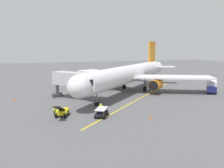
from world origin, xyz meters
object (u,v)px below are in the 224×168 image
Objects in this scene: airplane at (130,74)px; safety_cone_nose_left at (150,117)px; box_truck_portside at (211,86)px; baggage_cart_rear_apron at (102,112)px; ground_crew_marshaller at (55,110)px; belt_loader_starboard_side at (62,111)px; ground_crew_wing_walker at (101,109)px; jet_bridge at (79,80)px; safety_cone_nose_right at (14,99)px.

airplane reaches higher than safety_cone_nose_left.
box_truck_portside is 29.22m from baggage_cart_rear_apron.
safety_cone_nose_left is (-12.49, 5.52, -0.61)m from ground_crew_marshaller.
box_truck_portside is 33.78m from belt_loader_starboard_side.
ground_crew_wing_walker is at bearing -35.63° from safety_cone_nose_left.
safety_cone_nose_left is (-7.07, 14.80, -3.49)m from jet_bridge.
jet_bridge is at bearing -83.88° from ground_crew_wing_walker.
safety_cone_nose_right is at bearing -63.01° from ground_crew_marshaller.
airplane is at bearing -143.14° from ground_crew_marshaller.
belt_loader_starboard_side is 5.73m from baggage_cart_rear_apron.
airplane is 11.32× the size of baggage_cart_rear_apron.
ground_crew_marshaller reaches higher than safety_cone_nose_right.
belt_loader_starboard_side is at bearing -24.72° from safety_cone_nose_left.
airplane is 18.20m from box_truck_portside.
ground_crew_wing_walker is at bearing -101.52° from baggage_cart_rear_apron.
safety_cone_nose_right is at bearing -59.92° from belt_loader_starboard_side.
box_truck_portside reaches higher than ground_crew_marshaller.
airplane is 21.28m from belt_loader_starboard_side.
safety_cone_nose_right is at bearing 0.93° from airplane.
airplane is 7.00× the size of box_truck_portside.
baggage_cart_rear_apron is at bearing 94.33° from jet_bridge.
baggage_cart_rear_apron is at bearing 157.31° from belt_loader_starboard_side.
baggage_cart_rear_apron is 19.74m from safety_cone_nose_right.
jet_bridge reaches higher than ground_crew_wing_walker.
safety_cone_nose_left is at bearing 153.60° from baggage_cart_rear_apron.
safety_cone_nose_right is at bearing -8.64° from box_truck_portside.
jet_bridge is at bearing -120.29° from ground_crew_marshaller.
ground_crew_wing_walker is at bearing 96.12° from jet_bridge.
ground_crew_marshaller and ground_crew_wing_walker have the same top height.
airplane reaches higher than ground_crew_wing_walker.
jet_bridge is 16.77m from safety_cone_nose_left.
ground_crew_wing_walker is at bearing 133.07° from safety_cone_nose_right.
safety_cone_nose_left is (21.63, 11.98, -1.11)m from box_truck_portside.
ground_crew_wing_walker is 5.63m from belt_loader_starboard_side.
jet_bridge is at bearing 17.33° from airplane.
baggage_cart_rear_apron is at bearing 130.20° from safety_cone_nose_right.
jet_bridge is at bearing 164.27° from safety_cone_nose_right.
box_truck_portside is at bearing -169.28° from ground_crew_marshaller.
airplane is 19.51m from safety_cone_nose_left.
ground_crew_wing_walker is (10.80, 14.27, -3.12)m from airplane.
box_truck_portside reaches higher than safety_cone_nose_left.
ground_crew_marshaller is 6.67m from ground_crew_wing_walker.
ground_crew_marshaller reaches higher than safety_cone_nose_left.
jet_bridge is 12.80m from safety_cone_nose_right.
ground_crew_marshaller is 34.74m from box_truck_portside.
ground_crew_marshaller is 13.67m from safety_cone_nose_left.
ground_crew_marshaller is at bearing -23.84° from safety_cone_nose_left.
baggage_cart_rear_apron is at bearing 158.78° from ground_crew_marshaller.
safety_cone_nose_right is (18.92, -18.14, 0.00)m from safety_cone_nose_left.
belt_loader_starboard_side is 8.56× the size of safety_cone_nose_right.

